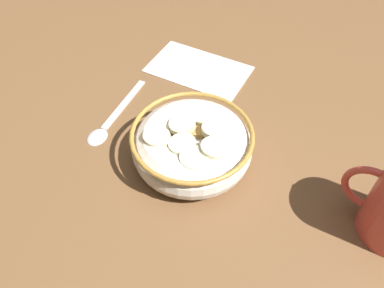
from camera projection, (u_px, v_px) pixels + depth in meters
ground_plane at (192, 164)px, 50.89cm from camera, size 116.20×116.20×2.00cm
cereal_bowl at (192, 145)px, 47.97cm from camera, size 15.31×15.31×5.88cm
spoon at (107, 123)px, 54.02cm from camera, size 4.54×14.63×0.80cm
folded_napkin at (198, 69)px, 62.31cm from camera, size 16.90×11.34×0.30cm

